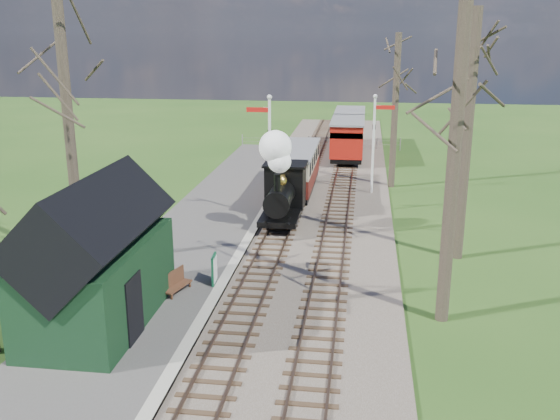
{
  "coord_description": "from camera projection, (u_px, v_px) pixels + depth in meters",
  "views": [
    {
      "loc": [
        3.76,
        -13.17,
        9.13
      ],
      "look_at": [
        0.26,
        12.6,
        1.6
      ],
      "focal_mm": 40.0,
      "sensor_mm": 36.0,
      "label": 1
    }
  ],
  "objects": [
    {
      "name": "semaphore_far",
      "position": [
        375.0,
        137.0,
        35.0
      ],
      "size": [
        1.22,
        0.24,
        5.72
      ],
      "color": "silver",
      "rests_on": "ground"
    },
    {
      "name": "ground",
      "position": [
        202.0,
        410.0,
        15.56
      ],
      "size": [
        140.0,
        140.0,
        0.0
      ],
      "primitive_type": "plane",
      "color": "#264C17",
      "rests_on": "ground"
    },
    {
      "name": "ballast_bed",
      "position": [
        319.0,
        192.0,
        36.32
      ],
      "size": [
        8.0,
        60.0,
        0.1
      ],
      "primitive_type": "cube",
      "color": "brown",
      "rests_on": "ground"
    },
    {
      "name": "fence_line",
      "position": [
        320.0,
        142.0,
        49.63
      ],
      "size": [
        12.6,
        0.08,
        1.0
      ],
      "color": "slate",
      "rests_on": "ground"
    },
    {
      "name": "distant_hills",
      "position": [
        342.0,
        232.0,
        81.16
      ],
      "size": [
        114.4,
        48.0,
        22.02
      ],
      "color": "#385B23",
      "rests_on": "ground"
    },
    {
      "name": "bench",
      "position": [
        175.0,
        282.0,
        21.98
      ],
      "size": [
        0.76,
        1.42,
        0.78
      ],
      "color": "#4F2D1C",
      "rests_on": "platform"
    },
    {
      "name": "coach",
      "position": [
        296.0,
        168.0,
        35.39
      ],
      "size": [
        2.19,
        7.52,
        2.31
      ],
      "color": "black",
      "rests_on": "ground"
    },
    {
      "name": "platform",
      "position": [
        205.0,
        229.0,
        29.31
      ],
      "size": [
        5.0,
        44.0,
        0.2
      ],
      "primitive_type": "cube",
      "color": "#474442",
      "rests_on": "ground"
    },
    {
      "name": "person",
      "position": [
        165.0,
        273.0,
        22.0
      ],
      "size": [
        0.45,
        0.56,
        1.35
      ],
      "primitive_type": "imported",
      "rotation": [
        0.0,
        0.0,
        1.86
      ],
      "color": "black",
      "rests_on": "platform"
    },
    {
      "name": "track_far",
      "position": [
        342.0,
        192.0,
        36.14
      ],
      "size": [
        1.6,
        60.0,
        0.15
      ],
      "color": "brown",
      "rests_on": "ground"
    },
    {
      "name": "track_near",
      "position": [
        297.0,
        190.0,
        36.47
      ],
      "size": [
        1.6,
        60.0,
        0.15
      ],
      "color": "brown",
      "rests_on": "ground"
    },
    {
      "name": "coping_strip",
      "position": [
        253.0,
        231.0,
        29.01
      ],
      "size": [
        0.4,
        44.0,
        0.21
      ],
      "primitive_type": "cube",
      "color": "#B2AD9E",
      "rests_on": "ground"
    },
    {
      "name": "sign_board",
      "position": [
        214.0,
        269.0,
        22.68
      ],
      "size": [
        0.15,
        0.75,
        1.1
      ],
      "color": "#104D2E",
      "rests_on": "platform"
    },
    {
      "name": "bare_trees",
      "position": [
        299.0,
        138.0,
        23.55
      ],
      "size": [
        15.51,
        22.39,
        12.0
      ],
      "color": "#382D23",
      "rests_on": "ground"
    },
    {
      "name": "station_shed",
      "position": [
        97.0,
        260.0,
        19.29
      ],
      "size": [
        3.25,
        6.3,
        4.78
      ],
      "color": "black",
      "rests_on": "platform"
    },
    {
      "name": "semaphore_near",
      "position": [
        268.0,
        149.0,
        29.88
      ],
      "size": [
        1.22,
        0.24,
        6.22
      ],
      "color": "silver",
      "rests_on": "ground"
    },
    {
      "name": "red_carriage_a",
      "position": [
        347.0,
        139.0,
        44.37
      ],
      "size": [
        2.34,
        5.79,
        2.46
      ],
      "color": "black",
      "rests_on": "ground"
    },
    {
      "name": "red_carriage_b",
      "position": [
        350.0,
        127.0,
        49.61
      ],
      "size": [
        2.34,
        5.79,
        2.46
      ],
      "color": "black",
      "rests_on": "ground"
    },
    {
      "name": "locomotive",
      "position": [
        282.0,
        183.0,
        29.45
      ],
      "size": [
        1.88,
        4.39,
        4.7
      ],
      "color": "black",
      "rests_on": "ground"
    }
  ]
}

